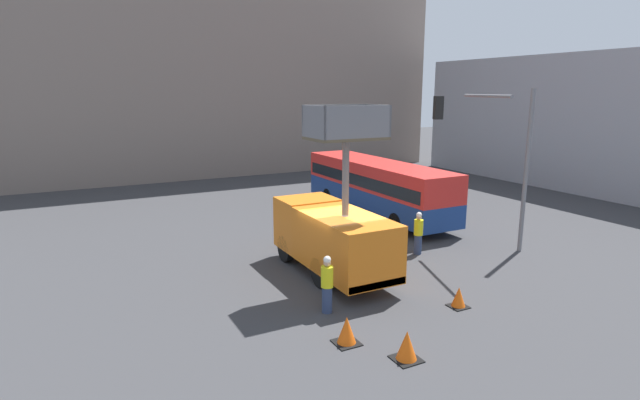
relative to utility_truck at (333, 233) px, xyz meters
name	(u,v)px	position (x,y,z in m)	size (l,w,h in m)	color
ground_plane	(338,280)	(-0.08, -0.60, -1.59)	(120.00, 120.00, 0.00)	#38383A
building_backdrop_far	(168,43)	(-0.08, 27.47, 8.89)	(44.00, 10.00, 20.97)	gray
building_backdrop_side	(621,122)	(26.30, 6.00, 2.99)	(10.00, 28.00, 9.17)	#9E9EA3
utility_truck	(333,233)	(0.00, 0.00, 0.00)	(2.54, 6.06, 6.26)	orange
city_bus	(377,184)	(6.53, 6.83, 0.15)	(2.56, 11.08, 2.96)	navy
traffic_light_pole	(498,144)	(7.18, -0.82, 3.02)	(4.01, 3.76, 6.82)	slate
road_worker_near_truck	(327,284)	(-1.73, -2.81, -0.68)	(0.38, 0.38, 1.83)	navy
road_worker_directing	(418,233)	(4.33, 0.42, -0.69)	(0.38, 0.38, 1.81)	navy
traffic_cone_near_truck	(459,298)	(2.15, -4.39, -1.28)	(0.58, 0.58, 0.66)	black
traffic_cone_mid_road	(407,346)	(-1.26, -6.21, -1.22)	(0.69, 0.69, 0.79)	black
traffic_cone_far_side	(347,331)	(-2.19, -4.78, -1.23)	(0.67, 0.67, 0.77)	black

